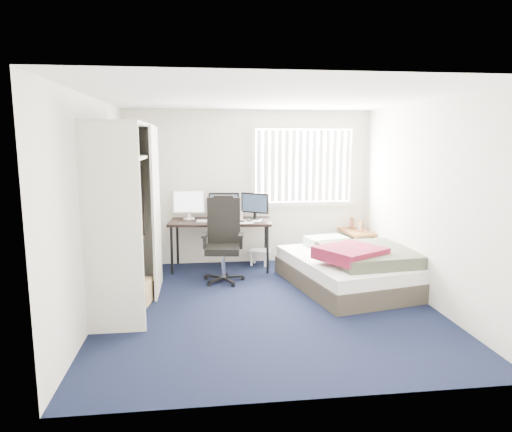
{
  "coord_description": "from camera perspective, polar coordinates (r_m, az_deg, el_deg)",
  "views": [
    {
      "loc": [
        -0.8,
        -5.33,
        2.02
      ],
      "look_at": [
        -0.09,
        0.4,
        1.06
      ],
      "focal_mm": 32.0,
      "sensor_mm": 36.0,
      "label": 1
    }
  ],
  "objects": [
    {
      "name": "ground",
      "position": [
        5.75,
        1.41,
        -11.08
      ],
      "size": [
        4.2,
        4.2,
        0.0
      ],
      "primitive_type": "plane",
      "color": "black",
      "rests_on": "ground"
    },
    {
      "name": "room_shell",
      "position": [
        5.41,
        1.47,
        4.07
      ],
      "size": [
        4.2,
        4.2,
        4.2
      ],
      "color": "silver",
      "rests_on": "ground"
    },
    {
      "name": "window_assembly",
      "position": [
        7.57,
        5.95,
        6.24
      ],
      "size": [
        1.72,
        0.09,
        1.32
      ],
      "color": "white",
      "rests_on": "ground"
    },
    {
      "name": "closet",
      "position": [
        5.7,
        -15.82,
        2.39
      ],
      "size": [
        0.64,
        1.84,
        2.22
      ],
      "color": "beige",
      "rests_on": "ground"
    },
    {
      "name": "desk",
      "position": [
        7.19,
        -4.44,
        -0.31
      ],
      "size": [
        1.64,
        0.88,
        1.24
      ],
      "color": "black",
      "rests_on": "ground"
    },
    {
      "name": "office_chair",
      "position": [
        6.63,
        -4.1,
        -4.05
      ],
      "size": [
        0.65,
        0.65,
        1.23
      ],
      "color": "black",
      "rests_on": "ground"
    },
    {
      "name": "footstool",
      "position": [
        7.46,
        0.46,
        -4.66
      ],
      "size": [
        0.39,
        0.36,
        0.26
      ],
      "color": "white",
      "rests_on": "ground"
    },
    {
      "name": "nightstand",
      "position": [
        7.77,
        12.25,
        -2.18
      ],
      "size": [
        0.49,
        0.83,
        0.73
      ],
      "color": "brown",
      "rests_on": "ground"
    },
    {
      "name": "bed",
      "position": [
        6.5,
        11.86,
        -6.29
      ],
      "size": [
        1.84,
        2.21,
        0.65
      ],
      "color": "#3B332A",
      "rests_on": "ground"
    },
    {
      "name": "pine_box",
      "position": [
        5.95,
        -15.11,
        -9.12
      ],
      "size": [
        0.47,
        0.38,
        0.31
      ],
      "primitive_type": "cube",
      "rotation": [
        0.0,
        0.0,
        -0.18
      ],
      "color": "tan",
      "rests_on": "ground"
    }
  ]
}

